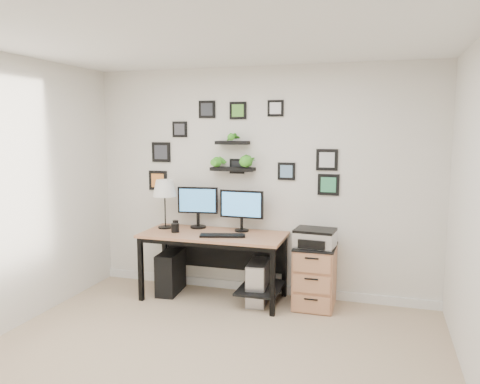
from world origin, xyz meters
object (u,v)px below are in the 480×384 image
(monitor_left, at_px, (198,204))
(printer, at_px, (315,238))
(pc_tower_grey, at_px, (258,282))
(pc_tower_black, at_px, (171,272))
(monitor_right, at_px, (242,207))
(mug, at_px, (175,228))
(file_cabinet, at_px, (315,276))
(table_lamp, at_px, (165,189))
(desk, at_px, (217,244))

(monitor_left, distance_m, printer, 1.43)
(pc_tower_grey, bearing_deg, pc_tower_black, 179.09)
(monitor_right, distance_m, mug, 0.78)
(monitor_right, xyz_separation_m, file_cabinet, (0.85, -0.10, -0.69))
(mug, height_order, file_cabinet, mug)
(table_lamp, xyz_separation_m, file_cabinet, (1.76, -0.02, -0.87))
(mug, height_order, pc_tower_grey, mug)
(table_lamp, bearing_deg, pc_tower_grey, -4.33)
(printer, bearing_deg, table_lamp, 178.16)
(table_lamp, bearing_deg, monitor_left, 16.86)
(monitor_right, height_order, pc_tower_black, monitor_right)
(pc_tower_black, relative_size, printer, 1.10)
(desk, xyz_separation_m, printer, (1.09, 0.02, 0.14))
(desk, bearing_deg, table_lamp, 173.55)
(desk, bearing_deg, monitor_left, 148.69)
(pc_tower_black, bearing_deg, monitor_left, 28.39)
(pc_tower_black, distance_m, file_cabinet, 1.68)
(desk, xyz_separation_m, table_lamp, (-0.68, 0.08, 0.58))
(monitor_right, height_order, mug, monitor_right)
(mug, height_order, pc_tower_black, mug)
(monitor_left, bearing_deg, printer, -6.86)
(desk, bearing_deg, pc_tower_black, 179.42)
(monitor_right, distance_m, file_cabinet, 1.10)
(file_cabinet, bearing_deg, pc_tower_grey, -173.53)
(printer, bearing_deg, monitor_right, 170.73)
(pc_tower_black, distance_m, pc_tower_grey, 1.06)
(table_lamp, bearing_deg, printer, -1.84)
(monitor_right, xyz_separation_m, pc_tower_grey, (0.24, -0.17, -0.80))
(table_lamp, bearing_deg, monitor_right, 5.19)
(monitor_right, bearing_deg, mug, -159.01)
(pc_tower_grey, bearing_deg, desk, 178.68)
(mug, bearing_deg, pc_tower_black, 136.61)
(desk, distance_m, file_cabinet, 1.13)
(desk, bearing_deg, printer, 1.05)
(table_lamp, height_order, mug, table_lamp)
(pc_tower_grey, bearing_deg, monitor_left, 165.82)
(mug, relative_size, pc_tower_grey, 0.21)
(desk, relative_size, printer, 3.64)
(pc_tower_black, relative_size, file_cabinet, 0.72)
(monitor_left, bearing_deg, desk, -31.31)
(monitor_left, relative_size, printer, 1.10)
(monitor_right, height_order, pc_tower_grey, monitor_right)
(desk, distance_m, table_lamp, 0.89)
(file_cabinet, bearing_deg, printer, -93.28)
(monitor_right, relative_size, file_cabinet, 0.76)
(pc_tower_black, distance_m, printer, 1.75)
(desk, xyz_separation_m, pc_tower_black, (-0.59, 0.01, -0.39))
(monitor_right, bearing_deg, file_cabinet, -6.73)
(monitor_right, xyz_separation_m, printer, (0.85, -0.14, -0.26))
(desk, distance_m, monitor_left, 0.54)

